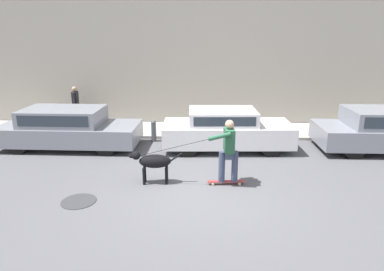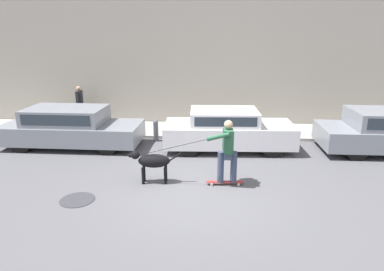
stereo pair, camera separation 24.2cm
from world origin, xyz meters
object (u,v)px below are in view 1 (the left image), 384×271
dog (153,162)px  fire_hydrant (154,130)px  skateboarder (228,149)px  parked_car_0 (68,128)px  pedestrian_with_bag (76,104)px  parked_car_1 (226,130)px

dog → fire_hydrant: 3.50m
skateboarder → fire_hydrant: bearing=-60.3°
parked_car_0 → fire_hydrant: bearing=16.6°
dog → skateboarder: size_ratio=0.48×
parked_car_0 → pedestrian_with_bag: size_ratio=2.93×
skateboarder → fire_hydrant: 4.22m
parked_car_1 → skateboarder: 2.76m
pedestrian_with_bag → fire_hydrant: pedestrian_with_bag is taller
parked_car_0 → skateboarder: 5.69m
pedestrian_with_bag → dog: bearing=-62.8°
skateboarder → fire_hydrant: size_ratio=3.54×
dog → fire_hydrant: dog is taller
parked_car_1 → pedestrian_with_bag: pedestrian_with_bag is taller
parked_car_0 → fire_hydrant: size_ratio=5.94×
parked_car_1 → fire_hydrant: bearing=160.8°
pedestrian_with_bag → fire_hydrant: bearing=-37.2°
parked_car_0 → skateboarder: bearing=-28.0°
parked_car_1 → skateboarder: (-0.12, -2.75, 0.29)m
dog → skateboarder: bearing=176.1°
parked_car_1 → fire_hydrant: parked_car_1 is taller
fire_hydrant → parked_car_1: bearing=-17.1°
dog → pedestrian_with_bag: pedestrian_with_bag is taller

